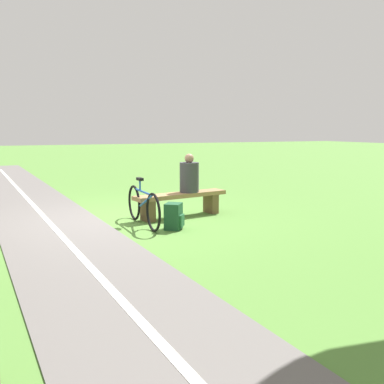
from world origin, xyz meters
name	(u,v)px	position (x,y,z in m)	size (l,w,h in m)	color
ground_plane	(116,220)	(0.00, 0.00, 0.00)	(80.00, 80.00, 0.00)	#548438
paved_path	(123,303)	(0.98, 4.00, 0.01)	(1.82, 36.00, 0.02)	#66605E
path_centre_line	(123,302)	(0.98, 4.00, 0.02)	(0.10, 32.00, 0.00)	silver
bench	(181,200)	(-1.24, 0.23, 0.33)	(1.98, 0.69, 0.47)	#937047
person_seated	(189,176)	(-1.44, 0.19, 0.79)	(0.43, 0.43, 0.76)	#38383D
bicycle	(143,206)	(-0.33, 0.67, 0.35)	(0.08, 1.73, 0.84)	black
backpack	(174,216)	(-0.71, 1.18, 0.22)	(0.39, 0.40, 0.45)	#1E4C2D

